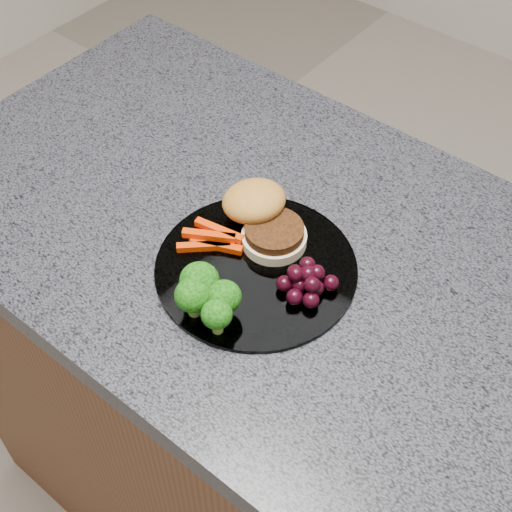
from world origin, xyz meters
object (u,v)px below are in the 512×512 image
(island_cabinet, at_px, (300,434))
(grape_bunch, at_px, (307,281))
(burger, at_px, (261,215))
(plate, at_px, (256,268))

(island_cabinet, xyz_separation_m, grape_bunch, (0.02, -0.05, 0.49))
(burger, height_order, grape_bunch, burger)
(island_cabinet, distance_m, burger, 0.50)
(island_cabinet, height_order, grape_bunch, grape_bunch)
(burger, xyz_separation_m, grape_bunch, (0.11, -0.05, -0.00))
(plate, distance_m, grape_bunch, 0.08)
(plate, relative_size, grape_bunch, 3.90)
(burger, bearing_deg, plate, -41.67)
(burger, distance_m, grape_bunch, 0.12)
(island_cabinet, height_order, plate, plate)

